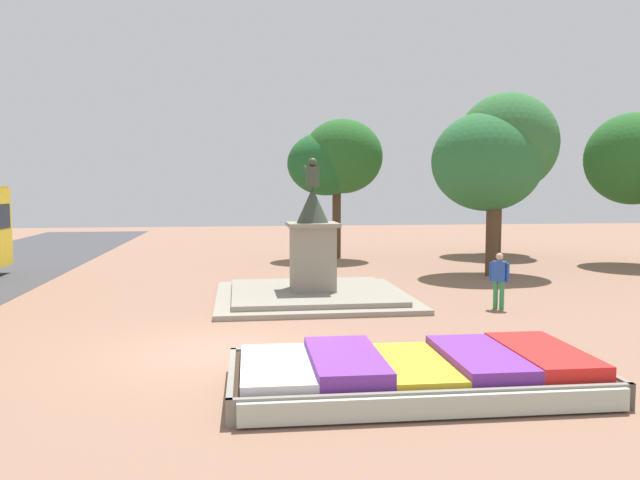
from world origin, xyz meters
name	(u,v)px	position (x,y,z in m)	size (l,w,h in m)	color
ground_plane	(216,353)	(0.00, 0.00, 0.00)	(83.57, 83.57, 0.00)	#8C6651
flower_planter	(417,373)	(3.45, -2.81, 0.28)	(6.24, 3.07, 0.64)	#38281C
statue_monument	(313,276)	(2.73, 5.89, 0.70)	(5.81, 5.81, 4.28)	gray
pedestrian_near_planter	(499,277)	(7.69, 3.61, 0.91)	(0.45, 0.42, 1.58)	#338C4C
park_tree_far_left	(497,153)	(10.45, 10.36, 4.71)	(4.99, 4.10, 7.06)	#4C3823
park_tree_behind_statue	(497,168)	(13.37, 17.09, 4.33)	(4.68, 4.58, 6.13)	brown
park_tree_far_right	(335,160)	(5.08, 16.38, 4.67)	(4.49, 3.39, 6.59)	#4C3823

